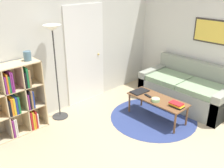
{
  "coord_description": "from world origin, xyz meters",
  "views": [
    {
      "loc": [
        -2.7,
        -1.23,
        2.45
      ],
      "look_at": [
        -0.12,
        1.49,
        0.85
      ],
      "focal_mm": 40.0,
      "sensor_mm": 36.0,
      "label": 1
    }
  ],
  "objects_px": {
    "coffee_table": "(157,101)",
    "vase_on_shelf": "(27,56)",
    "bookshelf": "(11,101)",
    "laptop": "(140,91)",
    "floor_lamp": "(53,43)",
    "couch": "(187,90)",
    "bowl": "(156,100)"
  },
  "relations": [
    {
      "from": "bookshelf",
      "to": "laptop",
      "type": "height_order",
      "value": "bookshelf"
    },
    {
      "from": "bowl",
      "to": "vase_on_shelf",
      "type": "distance_m",
      "value": 2.31
    },
    {
      "from": "vase_on_shelf",
      "to": "laptop",
      "type": "bearing_deg",
      "value": -28.27
    },
    {
      "from": "floor_lamp",
      "to": "couch",
      "type": "relative_size",
      "value": 0.96
    },
    {
      "from": "laptop",
      "to": "vase_on_shelf",
      "type": "height_order",
      "value": "vase_on_shelf"
    },
    {
      "from": "laptop",
      "to": "coffee_table",
      "type": "bearing_deg",
      "value": -87.71
    },
    {
      "from": "bowl",
      "to": "vase_on_shelf",
      "type": "relative_size",
      "value": 0.96
    },
    {
      "from": "bookshelf",
      "to": "bowl",
      "type": "relative_size",
      "value": 8.11
    },
    {
      "from": "bookshelf",
      "to": "floor_lamp",
      "type": "xyz_separation_m",
      "value": [
        0.84,
        -0.05,
        0.83
      ]
    },
    {
      "from": "bookshelf",
      "to": "laptop",
      "type": "relative_size",
      "value": 3.36
    },
    {
      "from": "floor_lamp",
      "to": "laptop",
      "type": "height_order",
      "value": "floor_lamp"
    },
    {
      "from": "bookshelf",
      "to": "coffee_table",
      "type": "relative_size",
      "value": 1.08
    },
    {
      "from": "laptop",
      "to": "bowl",
      "type": "height_order",
      "value": "bowl"
    },
    {
      "from": "laptop",
      "to": "vase_on_shelf",
      "type": "distance_m",
      "value": 2.15
    },
    {
      "from": "couch",
      "to": "coffee_table",
      "type": "xyz_separation_m",
      "value": [
        -0.98,
        0.04,
        0.08
      ]
    },
    {
      "from": "couch",
      "to": "coffee_table",
      "type": "bearing_deg",
      "value": 177.6
    },
    {
      "from": "laptop",
      "to": "floor_lamp",
      "type": "bearing_deg",
      "value": 145.19
    },
    {
      "from": "floor_lamp",
      "to": "bowl",
      "type": "distance_m",
      "value": 2.04
    },
    {
      "from": "coffee_table",
      "to": "vase_on_shelf",
      "type": "distance_m",
      "value": 2.39
    },
    {
      "from": "floor_lamp",
      "to": "couch",
      "type": "xyz_separation_m",
      "value": [
        2.27,
        -1.34,
        -1.14
      ]
    },
    {
      "from": "bookshelf",
      "to": "bowl",
      "type": "height_order",
      "value": "bookshelf"
    },
    {
      "from": "couch",
      "to": "bowl",
      "type": "xyz_separation_m",
      "value": [
        -1.1,
        -0.0,
        0.14
      ]
    },
    {
      "from": "couch",
      "to": "coffee_table",
      "type": "distance_m",
      "value": 0.99
    },
    {
      "from": "couch",
      "to": "laptop",
      "type": "relative_size",
      "value": 5.0
    },
    {
      "from": "coffee_table",
      "to": "bowl",
      "type": "bearing_deg",
      "value": -159.45
    },
    {
      "from": "couch",
      "to": "bowl",
      "type": "height_order",
      "value": "couch"
    },
    {
      "from": "floor_lamp",
      "to": "bowl",
      "type": "height_order",
      "value": "floor_lamp"
    },
    {
      "from": "laptop",
      "to": "vase_on_shelf",
      "type": "bearing_deg",
      "value": 151.73
    },
    {
      "from": "bookshelf",
      "to": "laptop",
      "type": "distance_m",
      "value": 2.31
    },
    {
      "from": "bookshelf",
      "to": "laptop",
      "type": "xyz_separation_m",
      "value": [
        2.1,
        -0.93,
        -0.18
      ]
    },
    {
      "from": "coffee_table",
      "to": "vase_on_shelf",
      "type": "xyz_separation_m",
      "value": [
        -1.75,
        1.35,
        0.92
      ]
    },
    {
      "from": "bookshelf",
      "to": "vase_on_shelf",
      "type": "xyz_separation_m",
      "value": [
        0.37,
        -0.0,
        0.69
      ]
    }
  ]
}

